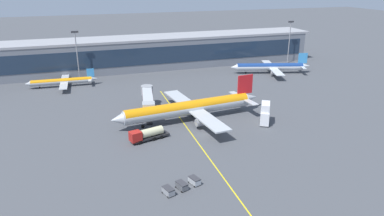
{
  "coord_description": "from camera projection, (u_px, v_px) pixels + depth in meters",
  "views": [
    {
      "loc": [
        -31.49,
        -83.18,
        40.3
      ],
      "look_at": [
        -0.34,
        9.32,
        4.5
      ],
      "focal_mm": 33.52,
      "sensor_mm": 36.0,
      "label": 1
    }
  ],
  "objects": [
    {
      "name": "ground_plane",
      "position": [
        204.0,
        135.0,
        97.32
      ],
      "size": [
        700.0,
        700.0,
        0.0
      ],
      "primitive_type": "plane",
      "color": "#47494F"
    },
    {
      "name": "apron_lead_in_line",
      "position": [
        191.0,
        133.0,
        98.17
      ],
      "size": [
        2.87,
        79.97,
        0.01
      ],
      "primitive_type": "cube",
      "rotation": [
        0.0,
        0.0,
        -0.03
      ],
      "color": "yellow",
      "rests_on": "ground_plane"
    },
    {
      "name": "terminal_building",
      "position": [
        103.0,
        55.0,
        160.26
      ],
      "size": [
        202.7,
        18.13,
        14.5
      ],
      "color": "slate",
      "rests_on": "ground_plane"
    },
    {
      "name": "main_airliner",
      "position": [
        190.0,
        108.0,
        105.96
      ],
      "size": [
        47.18,
        37.6,
        11.77
      ],
      "color": "#B2B7BC",
      "rests_on": "ground_plane"
    },
    {
      "name": "jet_bridge",
      "position": [
        148.0,
        98.0,
        111.21
      ],
      "size": [
        7.0,
        20.59,
        6.57
      ],
      "color": "#B2B7BC",
      "rests_on": "ground_plane"
    },
    {
      "name": "fuel_tanker",
      "position": [
        147.0,
        134.0,
        93.25
      ],
      "size": [
        11.08,
        5.21,
        3.25
      ],
      "color": "#232326",
      "rests_on": "ground_plane"
    },
    {
      "name": "catering_lift",
      "position": [
        265.0,
        113.0,
        103.89
      ],
      "size": [
        5.63,
        7.12,
        6.3
      ],
      "color": "white",
      "rests_on": "ground_plane"
    },
    {
      "name": "baggage_cart_0",
      "position": [
        168.0,
        191.0,
        70.31
      ],
      "size": [
        2.28,
        2.99,
        1.48
      ],
      "color": "gray",
      "rests_on": "ground_plane"
    },
    {
      "name": "baggage_cart_1",
      "position": [
        182.0,
        186.0,
        72.08
      ],
      "size": [
        2.28,
        2.99,
        1.48
      ],
      "color": "#595B60",
      "rests_on": "ground_plane"
    },
    {
      "name": "baggage_cart_2",
      "position": [
        194.0,
        181.0,
        73.86
      ],
      "size": [
        2.28,
        2.99,
        1.48
      ],
      "color": "#B2B7BC",
      "rests_on": "ground_plane"
    },
    {
      "name": "commuter_jet_far",
      "position": [
        62.0,
        81.0,
        139.01
      ],
      "size": [
        27.08,
        21.6,
        6.47
      ],
      "color": "#B2B7BC",
      "rests_on": "ground_plane"
    },
    {
      "name": "commuter_jet_near",
      "position": [
        270.0,
        67.0,
        158.05
      ],
      "size": [
        34.59,
        27.79,
        8.99
      ],
      "color": "silver",
      "rests_on": "ground_plane"
    },
    {
      "name": "apron_light_mast_1",
      "position": [
        290.0,
        38.0,
        174.33
      ],
      "size": [
        2.8,
        0.5,
        20.5
      ],
      "color": "gray",
      "rests_on": "ground_plane"
    },
    {
      "name": "apron_light_mast_2",
      "position": [
        77.0,
        51.0,
        144.62
      ],
      "size": [
        2.8,
        0.5,
        20.18
      ],
      "color": "gray",
      "rests_on": "ground_plane"
    }
  ]
}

